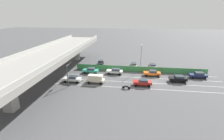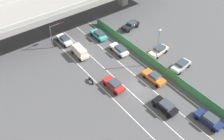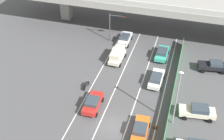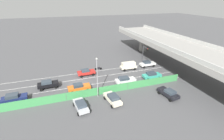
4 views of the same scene
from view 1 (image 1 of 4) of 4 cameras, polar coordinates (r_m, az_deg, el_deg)
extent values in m
plane|color=#4C4C4F|center=(44.69, 13.21, -3.54)|extent=(300.00, 300.00, 0.00)
cube|color=silver|center=(39.73, 9.41, -6.18)|extent=(0.14, 42.11, 0.01)
cube|color=silver|center=(42.89, 9.33, -4.24)|extent=(0.14, 42.11, 0.01)
cube|color=silver|center=(46.08, 9.26, -2.57)|extent=(0.14, 42.11, 0.01)
cube|color=silver|center=(49.31, 9.20, -1.11)|extent=(0.14, 42.11, 0.01)
cube|color=gray|center=(47.64, -19.28, 5.23)|extent=(55.14, 11.27, 1.25)
cube|color=#B2B2AD|center=(45.22, -13.26, 6.50)|extent=(55.14, 0.30, 0.90)
cube|color=#B2B2AD|center=(50.10, -24.98, 6.42)|extent=(55.14, 0.30, 0.90)
cube|color=gray|center=(34.79, -31.63, -7.58)|extent=(1.91, 1.91, 5.65)
cube|color=gray|center=(64.18, -11.97, 6.03)|extent=(1.91, 1.91, 5.65)
cube|color=#3D8E4C|center=(50.24, 9.23, 0.28)|extent=(0.06, 38.11, 1.68)
cylinder|color=#4C514C|center=(54.27, 29.75, -0.64)|extent=(0.10, 0.10, 1.68)
cylinder|color=#4C514C|center=(50.83, 16.39, -0.04)|extent=(0.10, 0.10, 1.68)
cylinder|color=#4C514C|center=(50.45, 2.01, 0.60)|extent=(0.10, 0.10, 1.68)
cylinder|color=#4C514C|center=(53.19, -11.73, 1.18)|extent=(0.10, 0.10, 1.68)
cube|color=navy|center=(50.58, 27.19, -1.60)|extent=(2.04, 4.56, 0.58)
cube|color=#333D47|center=(50.51, 27.58, -0.99)|extent=(1.68, 2.18, 0.58)
cylinder|color=black|center=(49.38, 25.86, -2.42)|extent=(0.26, 0.65, 0.64)
cylinder|color=black|center=(50.92, 25.18, -1.71)|extent=(0.26, 0.65, 0.64)
cylinder|color=black|center=(50.58, 29.05, -2.45)|extent=(0.26, 0.65, 0.64)
cylinder|color=black|center=(52.09, 28.29, -1.75)|extent=(0.26, 0.65, 0.64)
cube|color=beige|center=(42.09, -5.61, -3.42)|extent=(1.91, 4.45, 0.55)
cube|color=beige|center=(41.79, -5.65, -2.40)|extent=(1.67, 3.65, 1.06)
cylinder|color=black|center=(41.87, -7.89, -4.28)|extent=(0.24, 0.65, 0.64)
cylinder|color=black|center=(43.44, -7.20, -3.38)|extent=(0.24, 0.65, 0.64)
cylinder|color=black|center=(41.11, -3.90, -4.59)|extent=(0.24, 0.65, 0.64)
cylinder|color=black|center=(42.71, -3.34, -3.65)|extent=(0.24, 0.65, 0.64)
cube|color=teal|center=(49.01, -7.31, -0.19)|extent=(1.87, 4.49, 0.58)
cube|color=#333D47|center=(48.77, -7.08, 0.43)|extent=(1.62, 2.12, 0.56)
cylinder|color=black|center=(48.77, -9.29, -0.95)|extent=(0.23, 0.64, 0.64)
cylinder|color=black|center=(50.40, -8.67, -0.26)|extent=(0.23, 0.64, 0.64)
cylinder|color=black|center=(47.96, -5.83, -1.14)|extent=(0.23, 0.64, 0.64)
cylinder|color=black|center=(49.61, -5.32, -0.43)|extent=(0.23, 0.64, 0.64)
cube|color=red|center=(41.00, 10.29, -4.19)|extent=(1.97, 4.40, 0.66)
cube|color=#333D47|center=(40.80, 10.69, -3.47)|extent=(1.66, 1.97, 0.47)
cylinder|color=black|center=(40.26, 8.25, -5.28)|extent=(0.24, 0.65, 0.64)
cylinder|color=black|center=(41.91, 8.16, -4.27)|extent=(0.24, 0.65, 0.64)
cylinder|color=black|center=(40.53, 12.43, -5.38)|extent=(0.24, 0.65, 0.64)
cylinder|color=black|center=(42.16, 12.17, -4.38)|extent=(0.24, 0.65, 0.64)
cube|color=white|center=(43.60, -13.40, -3.02)|extent=(1.79, 4.46, 0.61)
cube|color=#333D47|center=(43.29, -13.12, -2.31)|extent=(1.55, 1.88, 0.58)
cylinder|color=black|center=(43.57, -15.61, -3.89)|extent=(0.23, 0.64, 0.64)
cylinder|color=black|center=(45.05, -14.79, -3.05)|extent=(0.23, 0.64, 0.64)
cylinder|color=black|center=(42.53, -11.83, -4.15)|extent=(0.23, 0.64, 0.64)
cylinder|color=black|center=(44.04, -11.13, -3.28)|extent=(0.23, 0.64, 0.64)
cube|color=silver|center=(47.95, 0.88, -0.47)|extent=(1.85, 4.61, 0.58)
cube|color=#333D47|center=(47.71, 1.41, 0.15)|extent=(1.59, 2.25, 0.56)
cylinder|color=black|center=(47.53, -1.13, -1.23)|extent=(0.23, 0.64, 0.64)
cylinder|color=black|center=(49.15, -0.77, -0.54)|extent=(0.23, 0.64, 0.64)
cylinder|color=black|center=(47.10, 2.60, -1.44)|extent=(0.23, 0.64, 0.64)
cylinder|color=black|center=(48.74, 2.84, -0.73)|extent=(0.23, 0.64, 0.64)
cube|color=black|center=(45.66, 21.49, -2.79)|extent=(2.01, 4.39, 0.70)
cube|color=#333D47|center=(45.53, 21.89, -2.09)|extent=(1.69, 2.14, 0.50)
cylinder|color=black|center=(44.64, 19.91, -3.79)|extent=(0.25, 0.65, 0.64)
cylinder|color=black|center=(46.26, 19.38, -2.93)|extent=(0.25, 0.65, 0.64)
cylinder|color=black|center=(45.49, 23.49, -3.83)|extent=(0.25, 0.65, 0.64)
cylinder|color=black|center=(47.08, 22.84, -2.98)|extent=(0.25, 0.65, 0.64)
cube|color=orange|center=(47.77, 13.45, -1.07)|extent=(1.93, 4.69, 0.60)
cube|color=#333D47|center=(47.61, 13.77, -0.43)|extent=(1.61, 1.94, 0.54)
cylinder|color=black|center=(46.91, 11.64, -1.91)|extent=(0.25, 0.65, 0.64)
cylinder|color=black|center=(48.54, 11.45, -1.18)|extent=(0.25, 0.65, 0.64)
cylinder|color=black|center=(47.37, 15.42, -2.01)|extent=(0.25, 0.65, 0.64)
cylinder|color=black|center=(48.98, 15.10, -1.29)|extent=(0.25, 0.65, 0.64)
cylinder|color=black|center=(39.08, 3.87, -5.92)|extent=(0.16, 0.61, 0.60)
cylinder|color=black|center=(38.90, 5.84, -6.10)|extent=(0.16, 0.61, 0.60)
cube|color=black|center=(38.87, 4.87, -5.64)|extent=(0.37, 0.94, 0.36)
cylinder|color=#B2B2B2|center=(38.80, 4.05, -5.11)|extent=(0.60, 0.09, 0.03)
cube|color=#B2B5B7|center=(53.98, 13.63, 1.21)|extent=(4.59, 2.31, 0.55)
cube|color=#333D47|center=(54.04, 13.62, 1.81)|extent=(2.32, 1.82, 0.50)
cylinder|color=black|center=(52.94, 14.88, 0.25)|extent=(0.66, 0.30, 0.64)
cylinder|color=black|center=(52.53, 12.99, 0.26)|extent=(0.66, 0.30, 0.64)
cylinder|color=black|center=(55.71, 14.17, 1.24)|extent=(0.66, 0.30, 0.64)
cylinder|color=black|center=(55.32, 12.37, 1.26)|extent=(0.66, 0.30, 0.64)
cube|color=beige|center=(53.48, 7.32, 1.46)|extent=(4.78, 2.41, 0.61)
cube|color=#333D47|center=(53.56, 7.31, 2.15)|extent=(2.35, 1.86, 0.58)
cylinder|color=black|center=(52.27, 8.48, 0.46)|extent=(0.66, 0.30, 0.64)
cylinder|color=black|center=(52.04, 6.52, 0.46)|extent=(0.66, 0.30, 0.64)
cylinder|color=black|center=(55.21, 8.04, 1.48)|extent=(0.66, 0.30, 0.64)
cylinder|color=black|center=(54.99, 6.18, 1.49)|extent=(0.66, 0.30, 0.64)
cube|color=black|center=(56.22, -3.91, 2.46)|extent=(4.71, 2.46, 0.64)
cube|color=#333D47|center=(56.48, -3.90, 3.13)|extent=(2.10, 1.85, 0.50)
cylinder|color=black|center=(54.86, -3.04, 1.53)|extent=(0.67, 0.32, 0.64)
cylinder|color=black|center=(54.96, -4.91, 1.52)|extent=(0.67, 0.32, 0.64)
cylinder|color=black|center=(57.78, -2.94, 2.44)|extent=(0.67, 0.32, 0.64)
cylinder|color=black|center=(57.87, -4.71, 2.42)|extent=(0.67, 0.32, 0.64)
cylinder|color=#47474C|center=(40.43, -14.92, -2.00)|extent=(0.18, 0.18, 5.39)
cylinder|color=#47474C|center=(41.07, -14.46, 1.89)|extent=(3.15, 0.25, 0.12)
cube|color=black|center=(42.20, -13.90, 2.39)|extent=(0.97, 0.32, 0.32)
sphere|color=red|center=(41.88, -13.83, 2.27)|extent=(0.20, 0.20, 0.20)
sphere|color=#3B2806|center=(42.15, -13.70, 2.39)|extent=(0.20, 0.20, 0.20)
sphere|color=black|center=(42.42, -13.57, 2.51)|extent=(0.20, 0.20, 0.20)
cylinder|color=gray|center=(49.95, 9.79, 3.80)|extent=(0.16, 0.16, 7.78)
ellipsoid|color=silver|center=(49.07, 10.05, 8.39)|extent=(0.60, 0.36, 0.28)
cone|color=orange|center=(49.25, 11.33, -0.87)|extent=(0.36, 0.36, 0.65)
cube|color=black|center=(49.36, 11.30, -1.21)|extent=(0.47, 0.47, 0.03)
camera|label=2|loc=(37.28, 76.18, 32.81)|focal=41.86mm
camera|label=3|loc=(57.14, 42.52, 25.10)|focal=46.73mm
camera|label=4|loc=(76.17, 15.09, 19.31)|focal=26.63mm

